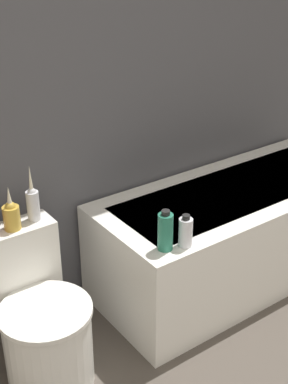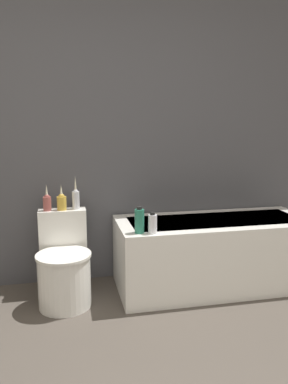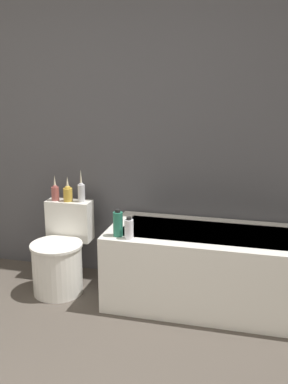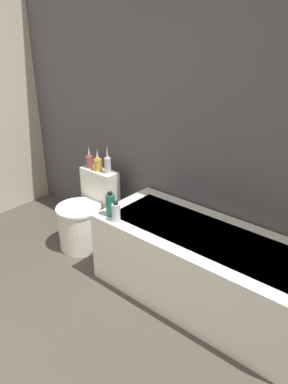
# 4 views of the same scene
# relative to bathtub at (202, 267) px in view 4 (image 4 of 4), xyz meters

# --- Properties ---
(wall_back_tiled) EXTENTS (6.40, 0.06, 2.60)m
(wall_back_tiled) POSITION_rel_bathtub_xyz_m (-0.77, 0.39, 1.01)
(wall_back_tiled) COLOR #4C4C51
(wall_back_tiled) RESTS_ON ground_plane
(bathtub) EXTENTS (1.60, 0.67, 0.56)m
(bathtub) POSITION_rel_bathtub_xyz_m (0.00, 0.00, 0.00)
(bathtub) COLOR white
(bathtub) RESTS_ON ground
(toilet) EXTENTS (0.40, 0.54, 0.67)m
(toilet) POSITION_rel_bathtub_xyz_m (-1.22, -0.05, -0.01)
(toilet) COLOR white
(toilet) RESTS_ON ground
(vase_gold) EXTENTS (0.06, 0.06, 0.21)m
(vase_gold) POSITION_rel_bathtub_xyz_m (-1.33, 0.14, 0.46)
(vase_gold) COLOR #994C47
(vase_gold) RESTS_ON toilet
(vase_silver) EXTENTS (0.07, 0.07, 0.20)m
(vase_silver) POSITION_rel_bathtub_xyz_m (-1.22, 0.14, 0.46)
(vase_silver) COLOR gold
(vase_silver) RESTS_ON toilet
(vase_bronze) EXTENTS (0.06, 0.06, 0.26)m
(vase_bronze) POSITION_rel_bathtub_xyz_m (-1.11, 0.16, 0.47)
(vase_bronze) COLOR silver
(vase_bronze) RESTS_ON toilet
(shampoo_bottle_tall) EXTENTS (0.07, 0.07, 0.19)m
(shampoo_bottle_tall) POSITION_rel_bathtub_xyz_m (-0.68, -0.24, 0.37)
(shampoo_bottle_tall) COLOR #267259
(shampoo_bottle_tall) RESTS_ON bathtub
(shampoo_bottle_short) EXTENTS (0.06, 0.06, 0.16)m
(shampoo_bottle_short) POSITION_rel_bathtub_xyz_m (-0.59, -0.27, 0.35)
(shampoo_bottle_short) COLOR silver
(shampoo_bottle_short) RESTS_ON bathtub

